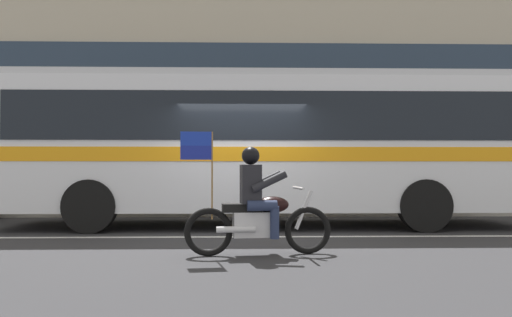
# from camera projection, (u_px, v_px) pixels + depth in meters

# --- Properties ---
(ground_plane) EXTENTS (60.00, 60.00, 0.00)m
(ground_plane) POSITION_uv_depth(u_px,v_px,m) (242.00, 233.00, 9.86)
(ground_plane) COLOR #2B2B2D
(sidewalk_curb) EXTENTS (28.00, 3.80, 0.15)m
(sidewalk_curb) POSITION_uv_depth(u_px,v_px,m) (242.00, 208.00, 14.96)
(sidewalk_curb) COLOR #B7B2A8
(sidewalk_curb) RESTS_ON ground_plane
(lane_center_stripe) EXTENTS (26.60, 0.14, 0.01)m
(lane_center_stripe) POSITION_uv_depth(u_px,v_px,m) (242.00, 237.00, 9.27)
(lane_center_stripe) COLOR silver
(lane_center_stripe) RESTS_ON ground_plane
(office_building_facade) EXTENTS (28.00, 0.89, 13.52)m
(office_building_facade) POSITION_uv_depth(u_px,v_px,m) (242.00, 7.00, 17.38)
(office_building_facade) COLOR #B2A893
(office_building_facade) RESTS_ON ground_plane
(transit_bus) EXTENTS (11.17, 2.63, 3.22)m
(transit_bus) POSITION_uv_depth(u_px,v_px,m) (266.00, 140.00, 11.11)
(transit_bus) COLOR silver
(transit_bus) RESTS_ON ground_plane
(motorcycle_with_rider) EXTENTS (2.19, 0.66, 1.78)m
(motorcycle_with_rider) POSITION_uv_depth(u_px,v_px,m) (257.00, 209.00, 7.33)
(motorcycle_with_rider) COLOR black
(motorcycle_with_rider) RESTS_ON ground_plane
(fire_hydrant) EXTENTS (0.22, 0.30, 0.75)m
(fire_hydrant) POSITION_uv_depth(u_px,v_px,m) (177.00, 195.00, 14.07)
(fire_hydrant) COLOR #4C8C3F
(fire_hydrant) RESTS_ON sidewalk_curb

